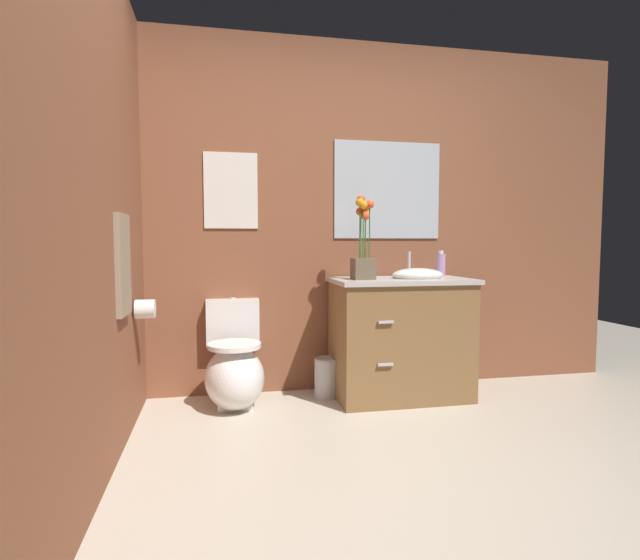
% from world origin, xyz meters
% --- Properties ---
extents(ground_plane, '(8.71, 8.71, 0.00)m').
position_xyz_m(ground_plane, '(0.00, 0.00, 0.00)').
color(ground_plane, beige).
extents(wall_back, '(4.07, 0.05, 2.50)m').
position_xyz_m(wall_back, '(0.20, 1.67, 1.25)').
color(wall_back, brown).
rests_on(wall_back, ground_plane).
extents(wall_left, '(0.05, 4.60, 2.50)m').
position_xyz_m(wall_left, '(-1.33, 0.49, 1.25)').
color(wall_left, brown).
rests_on(wall_left, ground_plane).
extents(toilet, '(0.38, 0.59, 0.69)m').
position_xyz_m(toilet, '(-0.72, 1.37, 0.24)').
color(toilet, white).
rests_on(toilet, ground_plane).
extents(vanity_cabinet, '(0.94, 0.56, 1.00)m').
position_xyz_m(vanity_cabinet, '(0.41, 1.34, 0.42)').
color(vanity_cabinet, brown).
rests_on(vanity_cabinet, ground_plane).
extents(flower_vase, '(0.14, 0.14, 0.56)m').
position_xyz_m(flower_vase, '(0.13, 1.30, 1.03)').
color(flower_vase, brown).
rests_on(flower_vase, vanity_cabinet).
extents(soap_bottle, '(0.07, 0.07, 0.19)m').
position_xyz_m(soap_bottle, '(0.74, 1.44, 0.91)').
color(soap_bottle, '#B28CBF').
rests_on(soap_bottle, vanity_cabinet).
extents(trash_bin, '(0.18, 0.18, 0.27)m').
position_xyz_m(trash_bin, '(-0.08, 1.45, 0.14)').
color(trash_bin, '#B7B7BC').
rests_on(trash_bin, ground_plane).
extents(wall_poster, '(0.36, 0.01, 0.52)m').
position_xyz_m(wall_poster, '(-0.72, 1.64, 1.42)').
color(wall_poster, silver).
extents(wall_mirror, '(0.80, 0.01, 0.70)m').
position_xyz_m(wall_mirror, '(0.41, 1.64, 1.45)').
color(wall_mirror, '#B2BCC6').
extents(hanging_towel, '(0.03, 0.28, 0.52)m').
position_xyz_m(hanging_towel, '(-1.29, 0.83, 0.95)').
color(hanging_towel, gray).
extents(toilet_paper_roll, '(0.11, 0.11, 0.11)m').
position_xyz_m(toilet_paper_roll, '(-1.24, 1.17, 0.68)').
color(toilet_paper_roll, white).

